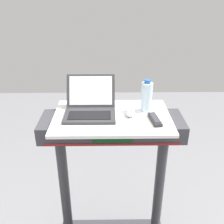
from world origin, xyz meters
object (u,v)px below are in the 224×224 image
Objects in this scene: tv_remote at (155,119)px; laptop at (90,107)px; water_bottle at (147,97)px; computer_mouse at (130,113)px.

laptop is at bearing 163.82° from tv_remote.
laptop is 0.36m from water_bottle.
computer_mouse is at bearing 151.10° from tv_remote.
laptop is 0.25m from computer_mouse.
tv_remote is at bearing -18.28° from computer_mouse.
water_bottle is at bearing 103.14° from tv_remote.
laptop is at bearing -177.56° from computer_mouse.
water_bottle reaches higher than laptop.
laptop is 1.51× the size of water_bottle.
water_bottle is 1.27× the size of tv_remote.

